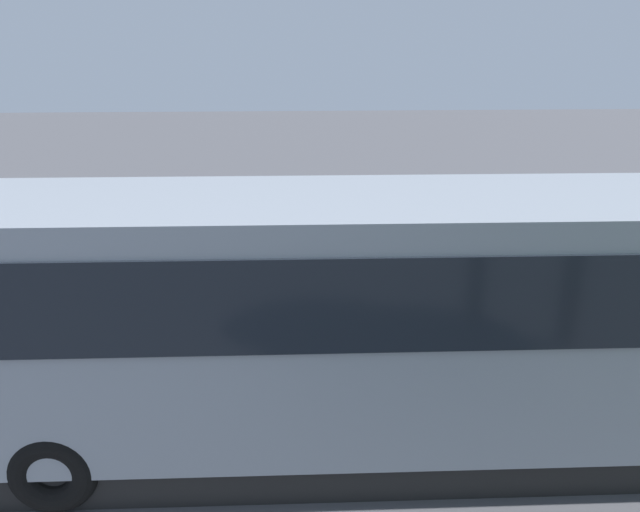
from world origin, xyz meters
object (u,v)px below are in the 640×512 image
(spectator_right, at_px, (341,288))
(spectator_far_right, at_px, (279,295))
(stunt_motorcycle, at_px, (204,233))
(spectator_far_left, at_px, (527,290))
(spectator_left, at_px, (471,287))
(tour_bus, at_px, (406,325))
(parked_motorcycle_silver, at_px, (309,337))
(spectator_centre, at_px, (411,293))

(spectator_right, bearing_deg, spectator_far_right, 14.88)
(spectator_right, xyz_separation_m, stunt_motorcycle, (2.63, -3.60, -0.02))
(spectator_far_left, distance_m, spectator_left, 0.97)
(tour_bus, height_order, spectator_left, tour_bus)
(tour_bus, relative_size, spectator_left, 6.42)
(spectator_far_right, height_order, parked_motorcycle_silver, spectator_far_right)
(spectator_far_left, xyz_separation_m, spectator_centre, (1.97, 0.09, 0.02))
(spectator_left, bearing_deg, stunt_motorcycle, -38.89)
(tour_bus, relative_size, stunt_motorcycle, 5.61)
(spectator_centre, xyz_separation_m, parked_motorcycle_silver, (1.70, 0.48, -0.52))
(spectator_right, relative_size, spectator_far_right, 1.00)
(stunt_motorcycle, bearing_deg, spectator_centre, 133.85)
(spectator_far_left, xyz_separation_m, spectator_left, (0.96, 0.02, 0.09))
(spectator_far_left, relative_size, spectator_left, 0.93)
(spectator_far_left, xyz_separation_m, spectator_far_right, (4.13, 0.05, 0.03))
(stunt_motorcycle, bearing_deg, spectator_far_right, 112.44)
(tour_bus, relative_size, spectator_right, 6.74)
(tour_bus, height_order, parked_motorcycle_silver, tour_bus)
(spectator_far_right, bearing_deg, stunt_motorcycle, -67.56)
(spectator_right, bearing_deg, stunt_motorcycle, -53.87)
(parked_motorcycle_silver, bearing_deg, stunt_motorcycle, -64.81)
(spectator_right, bearing_deg, tour_bus, 99.57)
(spectator_far_left, distance_m, spectator_right, 3.11)
(spectator_centre, xyz_separation_m, spectator_far_right, (2.16, -0.04, 0.01))
(tour_bus, distance_m, spectator_far_left, 3.88)
(tour_bus, xyz_separation_m, spectator_left, (-1.63, -2.79, -0.58))
(spectator_centre, bearing_deg, spectator_far_right, -1.04)
(spectator_right, relative_size, stunt_motorcycle, 0.83)
(stunt_motorcycle, bearing_deg, tour_bus, 115.33)
(spectator_far_right, bearing_deg, spectator_right, -165.12)
(spectator_right, bearing_deg, spectator_centre, 164.55)
(tour_bus, xyz_separation_m, parked_motorcycle_silver, (1.08, -2.25, -1.16))
(spectator_centre, height_order, parked_motorcycle_silver, spectator_centre)
(spectator_left, distance_m, parked_motorcycle_silver, 2.82)
(spectator_left, xyz_separation_m, spectator_right, (2.14, -0.24, -0.06))
(parked_motorcycle_silver, bearing_deg, spectator_left, -168.60)
(spectator_far_right, relative_size, stunt_motorcycle, 0.83)
(spectator_far_left, bearing_deg, spectator_right, -4.12)
(spectator_far_left, height_order, spectator_left, spectator_left)
(spectator_centre, relative_size, parked_motorcycle_silver, 0.82)
(spectator_right, height_order, parked_motorcycle_silver, spectator_right)
(spectator_centre, distance_m, parked_motorcycle_silver, 1.84)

